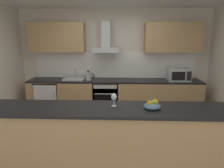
# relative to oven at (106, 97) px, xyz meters

# --- Properties ---
(ground) EXTENTS (5.75, 4.84, 0.02)m
(ground) POSITION_rel_oven_xyz_m (0.20, -1.58, -0.47)
(ground) COLOR gray
(wall_back) EXTENTS (5.75, 0.12, 2.60)m
(wall_back) POSITION_rel_oven_xyz_m (0.20, 0.41, 0.84)
(wall_back) COLOR silver
(wall_back) RESTS_ON ground
(backsplash_tile) EXTENTS (4.04, 0.02, 0.66)m
(backsplash_tile) POSITION_rel_oven_xyz_m (0.20, 0.33, 0.77)
(backsplash_tile) COLOR white
(counter_back) EXTENTS (4.18, 0.60, 0.90)m
(counter_back) POSITION_rel_oven_xyz_m (0.20, 0.03, -0.01)
(counter_back) COLOR tan
(counter_back) RESTS_ON ground
(counter_island) EXTENTS (3.46, 0.64, 0.98)m
(counter_island) POSITION_rel_oven_xyz_m (0.18, -2.25, 0.04)
(counter_island) COLOR tan
(counter_island) RESTS_ON ground
(upper_cabinets) EXTENTS (4.12, 0.32, 0.70)m
(upper_cabinets) POSITION_rel_oven_xyz_m (0.20, 0.18, 1.45)
(upper_cabinets) COLOR tan
(oven) EXTENTS (0.60, 0.62, 0.80)m
(oven) POSITION_rel_oven_xyz_m (0.00, 0.00, 0.00)
(oven) COLOR slate
(oven) RESTS_ON ground
(refrigerator) EXTENTS (0.58, 0.60, 0.85)m
(refrigerator) POSITION_rel_oven_xyz_m (-1.42, -0.00, -0.03)
(refrigerator) COLOR white
(refrigerator) RESTS_ON ground
(microwave) EXTENTS (0.50, 0.38, 0.30)m
(microwave) POSITION_rel_oven_xyz_m (1.74, -0.03, 0.59)
(microwave) COLOR #B7BABC
(microwave) RESTS_ON counter_back
(sink) EXTENTS (0.50, 0.40, 0.26)m
(sink) POSITION_rel_oven_xyz_m (-0.77, 0.01, 0.47)
(sink) COLOR silver
(sink) RESTS_ON counter_back
(kettle) EXTENTS (0.29, 0.15, 0.24)m
(kettle) POSITION_rel_oven_xyz_m (-0.42, -0.03, 0.55)
(kettle) COLOR #B7BABC
(kettle) RESTS_ON counter_back
(range_hood) EXTENTS (0.62, 0.45, 0.72)m
(range_hood) POSITION_rel_oven_xyz_m (0.00, 0.13, 1.33)
(range_hood) COLOR #B7BABC
(wine_glass) EXTENTS (0.08, 0.08, 0.18)m
(wine_glass) POSITION_rel_oven_xyz_m (0.26, -2.18, 0.65)
(wine_glass) COLOR silver
(wine_glass) RESTS_ON counter_island
(fruit_bowl) EXTENTS (0.22, 0.22, 0.13)m
(fruit_bowl) POSITION_rel_oven_xyz_m (0.76, -2.26, 0.57)
(fruit_bowl) COLOR slate
(fruit_bowl) RESTS_ON counter_island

